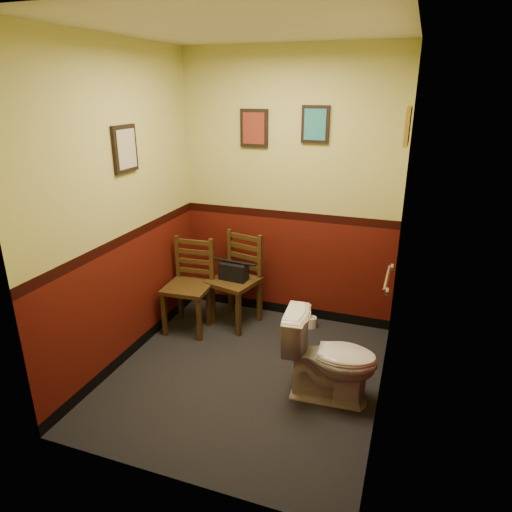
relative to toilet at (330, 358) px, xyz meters
The scene contains 17 objects.
floor 0.81m from the toilet, behind, with size 2.20×2.40×0.00m, color black.
ceiling 2.45m from the toilet, behind, with size 2.20×2.40×0.00m, color silver.
wall_back 1.76m from the toilet, 119.66° to the left, with size 2.20×2.70×0.00m, color #4B110B.
wall_front 1.67m from the toilet, 122.38° to the right, with size 2.20×2.70×0.00m, color #4B110B.
wall_left 2.07m from the toilet, behind, with size 2.40×2.70×0.00m, color #4B110B.
wall_right 1.07m from the toilet, ahead, with size 2.40×2.70×0.00m, color #4B110B.
grab_bar 0.76m from the toilet, 41.99° to the left, with size 0.05×0.56×0.06m.
framed_print_back_a 2.29m from the toilet, 130.70° to the left, with size 0.28×0.04×0.36m.
framed_print_back_b 2.11m from the toilet, 110.70° to the left, with size 0.26×0.04×0.34m.
framed_print_left 2.34m from the toilet, behind, with size 0.04×0.30×0.38m.
framed_print_right 1.85m from the toilet, 61.59° to the left, with size 0.04×0.34×0.28m.
toilet is the anchor object (origin of this frame).
toilet_brush 0.34m from the toilet, ahead, with size 0.12×0.12×0.42m.
chair_left 1.68m from the toilet, 156.98° to the left, with size 0.46×0.46×0.92m.
chair_right 1.48m from the toilet, 141.21° to the left, with size 0.53×0.53×0.94m.
handbag 1.48m from the toilet, 142.72° to the left, with size 0.29×0.16×0.20m.
tp_stack 1.18m from the toilet, 113.01° to the left, with size 0.25×0.13×0.21m.
Camera 1 is at (1.19, -3.11, 2.32)m, focal length 32.00 mm.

